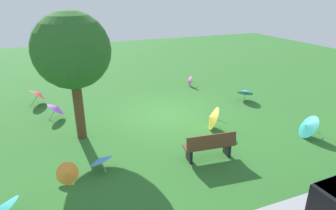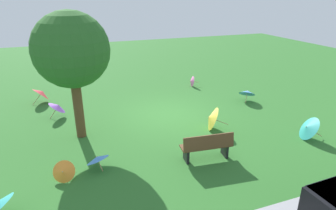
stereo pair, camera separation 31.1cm
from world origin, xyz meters
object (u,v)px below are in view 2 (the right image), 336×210
Objects in this scene: parasol_yellow_0 at (211,118)px; parasol_blue_2 at (247,92)px; parasol_orange_0 at (63,172)px; park_bench at (207,146)px; parasol_red_0 at (41,93)px; parasol_pink_0 at (191,81)px; parasol_purple_0 at (58,106)px; parasol_blue_1 at (97,158)px; shade_tree at (71,51)px; parasol_teal_0 at (308,128)px.

parasol_blue_2 is at bearing -145.54° from parasol_yellow_0.
parasol_blue_2 is (-8.36, -3.55, 0.14)m from parasol_orange_0.
park_bench reaches higher than parasol_red_0.
parasol_pink_0 is 7.18m from parasol_purple_0.
park_bench is 1.58× the size of parasol_yellow_0.
shade_tree is at bearing -83.41° from parasol_blue_1.
shade_tree is at bearing -104.56° from parasol_orange_0.
shade_tree is at bearing 109.17° from parasol_red_0.
parasol_red_0 is at bearing -1.10° from parasol_pink_0.
parasol_pink_0 is 0.58× the size of parasol_teal_0.
parasol_blue_1 is at bearing 15.58° from parasol_yellow_0.
parasol_teal_0 is 7.23m from parasol_blue_1.
shade_tree reaches higher than parasol_red_0.
parasol_orange_0 is 0.68× the size of parasol_blue_2.
park_bench reaches higher than parasol_orange_0.
parasol_pink_0 is 8.65m from parasol_blue_1.
parasol_orange_0 is at bearing 43.71° from parasol_pink_0.
parasol_yellow_0 is at bearing 139.05° from parasol_red_0.
shade_tree reaches higher than parasol_purple_0.
park_bench is at bearing 68.96° from parasol_pink_0.
parasol_orange_0 is 0.66× the size of parasol_red_0.
parasol_yellow_0 is (1.55, 5.11, 0.17)m from parasol_pink_0.
parasol_blue_2 is at bearing 160.90° from parasol_red_0.
parasol_yellow_0 reaches higher than parasol_blue_2.
parasol_purple_0 is at bearing 15.37° from parasol_pink_0.
parasol_orange_0 is (4.19, -0.39, -0.17)m from park_bench.
parasol_yellow_0 is at bearing 149.14° from parasol_purple_0.
parasol_teal_0 is at bearing 141.50° from parasol_red_0.
parasol_pink_0 is 3.37m from parasol_blue_2.
parasol_purple_0 is at bearing -49.88° from park_bench.
parasol_yellow_0 is 0.98× the size of parasol_blue_2.
parasol_teal_0 is at bearing -179.94° from park_bench.
parasol_pink_0 is 0.66× the size of parasol_blue_1.
parasol_teal_0 reaches higher than parasol_orange_0.
parasol_yellow_0 is 5.50m from parasol_orange_0.
parasol_teal_0 is 0.98× the size of parasol_red_0.
parasol_pink_0 is (-2.67, -6.94, -0.17)m from park_bench.
parasol_yellow_0 reaches higher than park_bench.
park_bench is at bearing 0.06° from parasol_teal_0.
parasol_orange_0 is 0.78× the size of parasol_blue_1.
park_bench reaches higher than parasol_purple_0.
parasol_blue_1 is (-0.95, -0.23, 0.08)m from parasol_orange_0.
parasol_yellow_0 is 1.31× the size of parasol_purple_0.
parasol_red_0 is at bearing -38.50° from parasol_teal_0.
parasol_red_0 is at bearing -19.10° from parasol_blue_2.
parasol_yellow_0 is (-4.63, 1.16, -2.63)m from shade_tree.
shade_tree is 7.20× the size of parasol_pink_0.
parasol_yellow_0 is 0.98× the size of parasol_teal_0.
parasol_teal_0 is at bearing 175.12° from parasol_blue_1.
parasol_pink_0 is 7.06m from parasol_teal_0.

